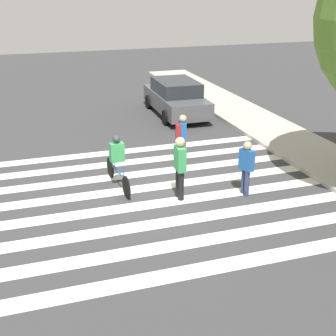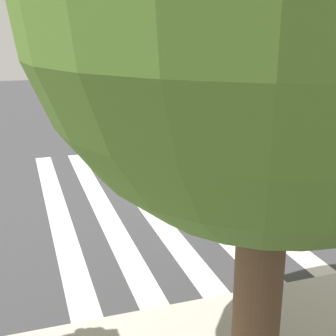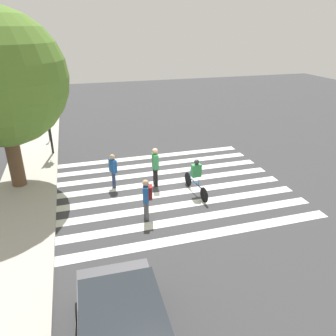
% 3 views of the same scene
% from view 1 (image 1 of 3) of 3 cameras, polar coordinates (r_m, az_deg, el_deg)
% --- Properties ---
extents(ground_plane, '(60.00, 60.00, 0.00)m').
position_cam_1_polar(ground_plane, '(13.27, -1.89, -3.35)').
color(ground_plane, '#38383A').
extents(crosswalk_stripes, '(8.19, 10.00, 0.01)m').
position_cam_1_polar(crosswalk_stripes, '(13.27, -1.89, -3.34)').
color(crosswalk_stripes, silver).
rests_on(crosswalk_stripes, ground_plane).
extents(pedestrian_adult_blue_shirt, '(0.51, 0.27, 1.79)m').
position_cam_1_polar(pedestrian_adult_blue_shirt, '(12.70, 1.46, 0.43)').
color(pedestrian_adult_blue_shirt, black).
rests_on(pedestrian_adult_blue_shirt, ground_plane).
extents(pedestrian_adult_yellow_jacket, '(0.49, 0.45, 1.63)m').
position_cam_1_polar(pedestrian_adult_yellow_jacket, '(15.38, 1.69, 4.05)').
color(pedestrian_adult_yellow_jacket, '#4C4C51').
rests_on(pedestrian_adult_yellow_jacket, ground_plane).
extents(pedestrian_child_with_backpack, '(0.48, 0.33, 1.58)m').
position_cam_1_polar(pedestrian_child_with_backpack, '(13.16, 9.53, 0.36)').
color(pedestrian_child_with_backpack, navy).
rests_on(pedestrian_child_with_backpack, ground_plane).
extents(cyclist_near_curb, '(2.24, 0.42, 1.60)m').
position_cam_1_polar(cyclist_near_curb, '(13.54, -6.21, 1.02)').
color(cyclist_near_curb, black).
rests_on(cyclist_near_curb, ground_plane).
extents(car_parked_far_curb, '(4.69, 2.08, 1.57)m').
position_cam_1_polar(car_parked_far_curb, '(21.19, 0.98, 8.59)').
color(car_parked_far_curb, '#4C4C51').
rests_on(car_parked_far_curb, ground_plane).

